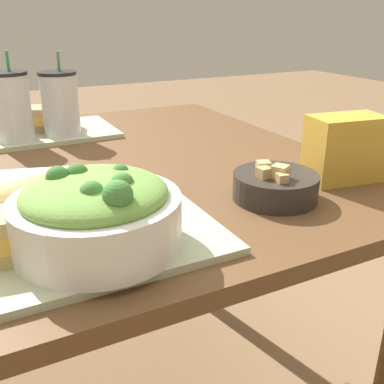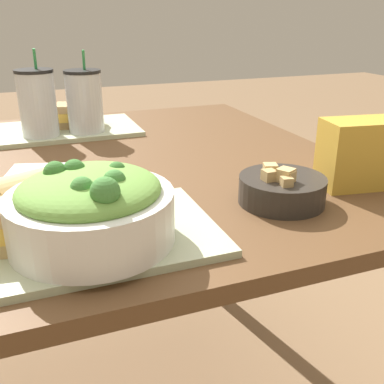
% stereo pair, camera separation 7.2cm
% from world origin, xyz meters
% --- Properties ---
extents(dining_table, '(1.11, 1.07, 0.77)m').
position_xyz_m(dining_table, '(0.00, 0.00, 0.66)').
color(dining_table, brown).
rests_on(dining_table, ground_plane).
extents(tray_near, '(0.41, 0.25, 0.01)m').
position_xyz_m(tray_near, '(-0.09, -0.36, 0.77)').
color(tray_near, '#B2BC99').
rests_on(tray_near, dining_table).
extents(tray_far, '(0.41, 0.25, 0.01)m').
position_xyz_m(tray_far, '(-0.05, 0.32, 0.77)').
color(tray_far, '#B2BC99').
rests_on(tray_far, dining_table).
extents(salad_bowl, '(0.23, 0.23, 0.12)m').
position_xyz_m(salad_bowl, '(-0.07, -0.38, 0.83)').
color(salad_bowl, white).
rests_on(salad_bowl, tray_near).
extents(soup_bowl, '(0.15, 0.15, 0.07)m').
position_xyz_m(soup_bowl, '(0.27, -0.33, 0.79)').
color(soup_bowl, '#2D2823').
rests_on(soup_bowl, dining_table).
extents(baguette_near, '(0.13, 0.12, 0.08)m').
position_xyz_m(baguette_near, '(-0.15, -0.27, 0.82)').
color(baguette_near, tan).
rests_on(baguette_near, tray_near).
extents(sandwich_far, '(0.15, 0.12, 0.06)m').
position_xyz_m(sandwich_far, '(0.00, 0.33, 0.81)').
color(sandwich_far, tan).
rests_on(sandwich_far, tray_far).
extents(drink_cup_dark, '(0.10, 0.10, 0.22)m').
position_xyz_m(drink_cup_dark, '(-0.11, 0.26, 0.86)').
color(drink_cup_dark, silver).
rests_on(drink_cup_dark, tray_far).
extents(drink_cup_red, '(0.10, 0.10, 0.21)m').
position_xyz_m(drink_cup_red, '(0.01, 0.26, 0.85)').
color(drink_cup_red, silver).
rests_on(drink_cup_red, tray_far).
extents(chip_bag, '(0.16, 0.10, 0.13)m').
position_xyz_m(chip_bag, '(0.45, -0.31, 0.83)').
color(chip_bag, gold).
rests_on(chip_bag, dining_table).
extents(napkin_folded, '(0.19, 0.15, 0.00)m').
position_xyz_m(napkin_folded, '(-0.11, -0.02, 0.77)').
color(napkin_folded, white).
rests_on(napkin_folded, dining_table).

